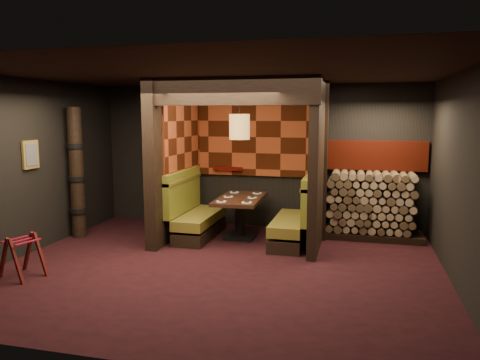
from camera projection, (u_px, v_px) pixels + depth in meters
name	position (u px, v px, depth m)	size (l,w,h in m)	color
floor	(218.00, 269.00, 6.95)	(6.50, 5.50, 0.02)	black
ceiling	(217.00, 72.00, 6.55)	(6.50, 5.50, 0.02)	black
wall_back	(258.00, 157.00, 9.40)	(6.50, 0.02, 2.85)	black
wall_front	(126.00, 212.00, 4.10)	(6.50, 0.02, 2.85)	black
wall_left	(25.00, 167.00, 7.55)	(0.02, 5.50, 2.85)	black
wall_right	(462.00, 181.00, 5.95)	(0.02, 5.50, 2.85)	black
partition_left	(174.00, 160.00, 8.66)	(0.20, 2.20, 2.85)	black
partition_right	(319.00, 164.00, 8.06)	(0.15, 2.10, 2.85)	black
header_beam	(229.00, 91.00, 7.26)	(2.85, 0.18, 0.44)	black
tapa_back_panel	(256.00, 137.00, 9.30)	(2.40, 0.06, 1.55)	#9F401E
tapa_side_panel	(183.00, 137.00, 8.74)	(0.04, 1.85, 1.45)	#9F401E
lacquer_shelf	(228.00, 168.00, 9.47)	(0.60, 0.12, 0.07)	#4F0807
booth_bench_left	(195.00, 215.00, 8.71)	(0.68, 1.60, 1.14)	black
booth_bench_right	(296.00, 221.00, 8.25)	(0.68, 1.60, 1.14)	black
dining_table	(240.00, 210.00, 8.60)	(0.82, 1.46, 0.76)	black
place_settings	(240.00, 197.00, 8.57)	(0.66, 1.18, 0.03)	white
pendant_lamp	(239.00, 127.00, 8.34)	(0.36, 0.36, 1.03)	#AF7D3D
framed_picture	(31.00, 155.00, 7.61)	(0.05, 0.36, 0.46)	olive
luggage_rack	(22.00, 255.00, 6.56)	(0.69, 0.57, 0.64)	#470C0A
totem_column	(77.00, 174.00, 8.59)	(0.31, 0.31, 2.40)	black
firewood_stack	(375.00, 206.00, 8.56)	(1.73, 0.70, 1.22)	black
mosaic_header	(376.00, 156.00, 8.75)	(1.83, 0.10, 0.56)	maroon
bay_front_post	(325.00, 162.00, 8.29)	(0.08, 0.08, 2.85)	black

